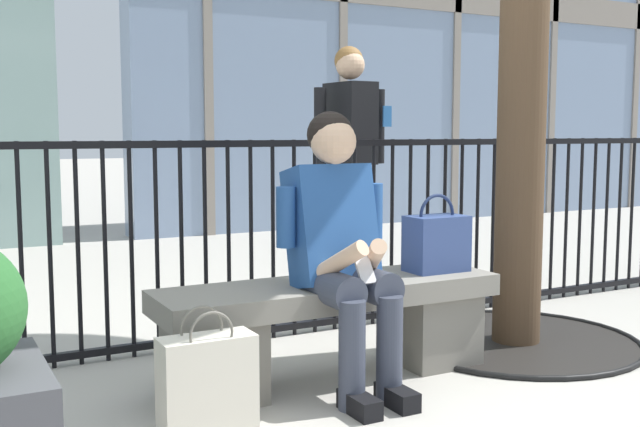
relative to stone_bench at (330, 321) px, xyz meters
name	(u,v)px	position (x,y,z in m)	size (l,w,h in m)	color
ground_plane	(330,379)	(0.00, 0.00, -0.27)	(60.00, 60.00, 0.00)	#B2ADA3
stone_bench	(330,321)	(0.00, 0.00, 0.00)	(1.60, 0.44, 0.45)	gray
seated_person_with_phone	(341,242)	(-0.02, -0.13, 0.38)	(0.52, 0.66, 1.21)	#383D4C
handbag_on_bench	(436,242)	(0.58, -0.01, 0.32)	(0.29, 0.18, 0.38)	#33477F
shopping_bag	(207,387)	(-0.73, -0.40, -0.07)	(0.35, 0.15, 0.49)	beige
bystander_at_railing	(350,149)	(1.05, 1.62, 0.73)	(0.55, 0.39, 1.71)	gray
plaza_railing	(262,240)	(0.00, 0.76, 0.27)	(7.83, 0.04, 1.08)	black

